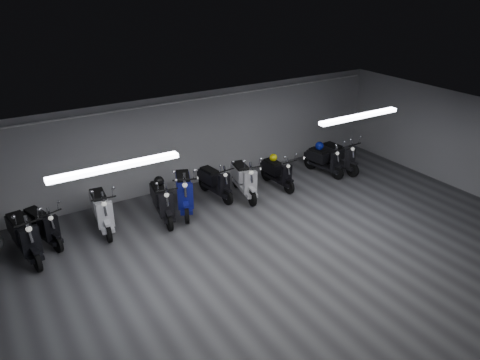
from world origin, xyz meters
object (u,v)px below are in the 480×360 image
helmet_1 (319,146)px  scooter_7 (278,168)px  helmet_0 (273,157)px  scooter_1 (42,220)px  scooter_8 (325,156)px  scooter_9 (340,152)px  scooter_3 (162,195)px  helmet_2 (159,181)px  scooter_0 (23,230)px  scooter_6 (244,174)px  scooter_4 (184,185)px  scooter_5 (215,177)px  scooter_2 (101,204)px

helmet_1 → scooter_7: bearing=-172.6°
scooter_7 → helmet_0: scooter_7 is taller
scooter_1 → scooter_8: bearing=-19.8°
scooter_7 → scooter_9: 2.40m
scooter_8 → scooter_3: bearing=170.1°
helmet_1 → helmet_2: helmet_2 is taller
scooter_0 → helmet_1: bearing=-6.2°
scooter_6 → scooter_9: 3.58m
scooter_1 → scooter_6: bearing=-21.1°
scooter_0 → scooter_4: 4.00m
scooter_9 → scooter_0: bearing=175.7°
helmet_0 → scooter_0: bearing=-177.2°
scooter_0 → scooter_1: bearing=34.8°
scooter_5 → helmet_2: (-1.74, -0.15, 0.35)m
scooter_2 → scooter_6: (4.00, -0.25, -0.01)m
scooter_9 → helmet_0: size_ratio=7.65×
scooter_5 → helmet_1: 3.70m
scooter_0 → helmet_2: bearing=-3.2°
scooter_5 → scooter_6: (0.74, -0.36, 0.07)m
scooter_6 → scooter_8: (3.00, 0.01, -0.09)m
helmet_2 → scooter_7: bearing=-3.1°
helmet_2 → scooter_2: bearing=178.3°
helmet_0 → scooter_9: bearing=-6.4°
scooter_4 → scooter_7: bearing=19.7°
scooter_6 → scooter_0: bearing=-168.0°
scooter_3 → scooter_5: (1.77, 0.41, -0.05)m
scooter_8 → helmet_1: (-0.04, 0.22, 0.28)m
scooter_2 → scooter_8: (7.00, -0.24, -0.10)m
scooter_6 → scooter_9: size_ratio=1.06×
scooter_3 → scooter_4: size_ratio=0.92×
scooter_8 → helmet_0: scooter_8 is taller
scooter_5 → helmet_1: bearing=-8.7°
scooter_4 → scooter_3: bearing=-147.9°
scooter_7 → helmet_2: (-3.66, 0.20, 0.38)m
scooter_4 → helmet_1: (4.79, 0.15, 0.14)m
scooter_9 → helmet_0: bearing=168.9°
scooter_4 → scooter_6: scooter_4 is taller
scooter_1 → scooter_7: (6.56, -0.31, -0.02)m
scooter_1 → scooter_8: scooter_1 is taller
helmet_0 → scooter_8: bearing=-6.9°
scooter_0 → helmet_2: 3.38m
scooter_1 → scooter_2: bearing=-20.5°
scooter_7 → helmet_2: size_ratio=6.16×
scooter_3 → scooter_6: (2.51, 0.05, 0.01)m
helmet_0 → helmet_1: 1.78m
scooter_5 → helmet_1: (3.69, -0.12, 0.26)m
scooter_0 → scooter_3: scooter_0 is taller
scooter_6 → helmet_2: size_ratio=7.08×
scooter_7 → scooter_2: bearing=174.6°
scooter_3 → helmet_2: size_ratio=6.95×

